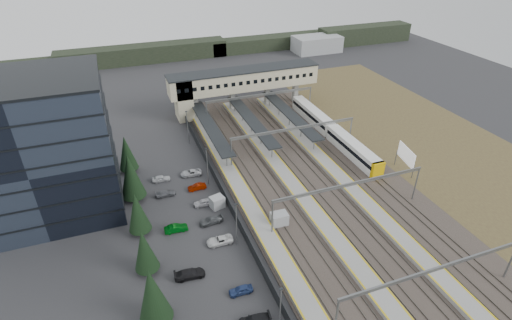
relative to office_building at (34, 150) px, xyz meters
name	(u,v)px	position (x,y,z in m)	size (l,w,h in m)	color
ground	(265,205)	(36.00, -12.00, -12.19)	(220.00, 220.00, 0.00)	#2B2B2D
office_building	(34,150)	(0.00, 0.00, 0.00)	(24.30, 18.30, 24.30)	#394558
conifer_row	(140,225)	(14.00, -15.86, -7.36)	(4.42, 49.82, 9.50)	black
car_park	(206,245)	(23.20, -19.15, -11.59)	(10.54, 44.75, 1.29)	#AFAFB4
lampposts	(220,191)	(28.00, -10.75, -7.86)	(0.50, 53.25, 8.07)	slate
fence	(223,193)	(29.50, -7.00, -11.19)	(0.08, 90.00, 2.00)	#26282B
relay_cabin_near	(279,219)	(36.20, -17.86, -11.03)	(2.86, 2.15, 2.32)	#9D9FA2
relay_cabin_far	(217,202)	(27.68, -9.56, -11.10)	(2.79, 2.51, 2.18)	#9D9FA2
rail_corridor	(300,179)	(45.34, -7.00, -11.90)	(34.00, 90.00, 0.92)	#352E28
canopies	(251,120)	(43.00, 15.00, -8.27)	(23.10, 30.00, 3.28)	black
footbridge	(234,83)	(43.70, 30.00, -4.26)	(40.40, 6.40, 11.20)	#B8B18F
gantries	(319,157)	(48.00, -9.00, -6.20)	(28.40, 62.28, 7.17)	slate
train	(332,131)	(60.00, 6.51, -10.26)	(2.70, 37.46, 3.39)	white
billboard	(406,156)	(66.69, -11.32, -8.43)	(1.35, 6.35, 5.55)	slate
scrub_east	(443,150)	(81.00, -7.00, -12.16)	(34.00, 120.00, 0.06)	#4F3E29
treeline_far	(235,47)	(59.81, 80.28, -9.24)	(170.00, 19.00, 7.00)	black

